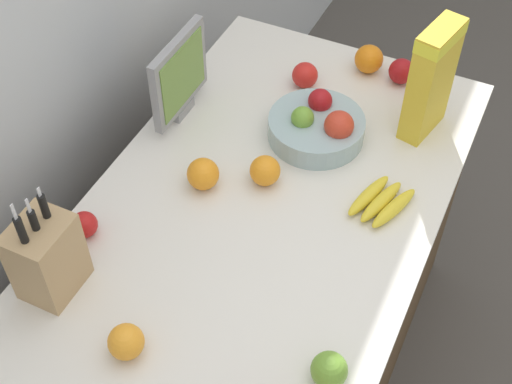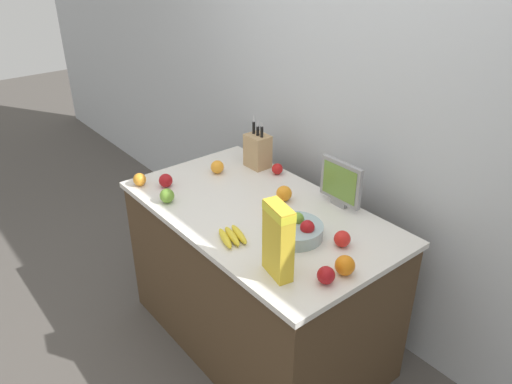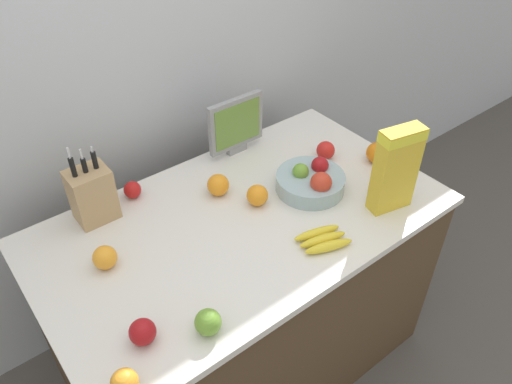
{
  "view_description": "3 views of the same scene",
  "coord_description": "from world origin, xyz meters",
  "px_view_note": "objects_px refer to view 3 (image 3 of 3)",
  "views": [
    {
      "loc": [
        -1.08,
        -0.5,
        2.27
      ],
      "look_at": [
        -0.05,
        -0.01,
        1.01
      ],
      "focal_mm": 50.0,
      "sensor_mm": 36.0,
      "label": 1
    },
    {
      "loc": [
        1.75,
        -1.43,
        2.21
      ],
      "look_at": [
        -0.01,
        -0.01,
        1.0
      ],
      "focal_mm": 35.0,
      "sensor_mm": 36.0,
      "label": 2
    },
    {
      "loc": [
        -0.8,
        -1.1,
        2.12
      ],
      "look_at": [
        0.08,
        0.02,
        0.96
      ],
      "focal_mm": 35.0,
      "sensor_mm": 36.0,
      "label": 3
    }
  ],
  "objects_px": {
    "orange_by_cereal": "(377,153)",
    "orange_front_right": "(257,195)",
    "banana_bunch": "(323,240)",
    "cereal_box": "(396,167)",
    "apple_middle": "(208,322)",
    "orange_mid_left": "(124,382)",
    "knife_block": "(92,194)",
    "orange_mid_right": "(218,185)",
    "fruit_bowl": "(311,181)",
    "apple_by_knife_block": "(132,190)",
    "small_monitor": "(236,124)",
    "apple_rightmost": "(143,332)",
    "orange_near_bowl": "(105,258)",
    "apple_front": "(326,150)",
    "apple_near_bananas": "(395,166)"
  },
  "relations": [
    {
      "from": "orange_mid_left",
      "to": "knife_block",
      "type": "bearing_deg",
      "value": 71.71
    },
    {
      "from": "apple_middle",
      "to": "orange_by_cereal",
      "type": "height_order",
      "value": "orange_by_cereal"
    },
    {
      "from": "knife_block",
      "to": "orange_by_cereal",
      "type": "bearing_deg",
      "value": -20.15
    },
    {
      "from": "apple_front",
      "to": "orange_mid_left",
      "type": "bearing_deg",
      "value": -158.93
    },
    {
      "from": "small_monitor",
      "to": "apple_middle",
      "type": "height_order",
      "value": "small_monitor"
    },
    {
      "from": "apple_near_bananas",
      "to": "apple_by_knife_block",
      "type": "bearing_deg",
      "value": 150.0
    },
    {
      "from": "orange_mid_left",
      "to": "orange_near_bowl",
      "type": "bearing_deg",
      "value": 71.32
    },
    {
      "from": "apple_by_knife_block",
      "to": "orange_mid_left",
      "type": "bearing_deg",
      "value": -118.47
    },
    {
      "from": "apple_front",
      "to": "orange_front_right",
      "type": "xyz_separation_m",
      "value": [
        -0.41,
        -0.06,
        0.0
      ]
    },
    {
      "from": "knife_block",
      "to": "fruit_bowl",
      "type": "relative_size",
      "value": 1.19
    },
    {
      "from": "apple_middle",
      "to": "fruit_bowl",
      "type": "bearing_deg",
      "value": 23.8
    },
    {
      "from": "cereal_box",
      "to": "orange_near_bowl",
      "type": "bearing_deg",
      "value": 171.6
    },
    {
      "from": "cereal_box",
      "to": "apple_near_bananas",
      "type": "bearing_deg",
      "value": 46.33
    },
    {
      "from": "cereal_box",
      "to": "apple_middle",
      "type": "distance_m",
      "value": 0.86
    },
    {
      "from": "apple_middle",
      "to": "apple_rightmost",
      "type": "distance_m",
      "value": 0.18
    },
    {
      "from": "orange_by_cereal",
      "to": "orange_front_right",
      "type": "height_order",
      "value": "orange_by_cereal"
    },
    {
      "from": "cereal_box",
      "to": "apple_rightmost",
      "type": "xyz_separation_m",
      "value": [
        -1.01,
        0.04,
        -0.14
      ]
    },
    {
      "from": "orange_by_cereal",
      "to": "cereal_box",
      "type": "bearing_deg",
      "value": -129.02
    },
    {
      "from": "orange_front_right",
      "to": "banana_bunch",
      "type": "bearing_deg",
      "value": -81.18
    },
    {
      "from": "orange_front_right",
      "to": "orange_mid_right",
      "type": "distance_m",
      "value": 0.16
    },
    {
      "from": "apple_by_knife_block",
      "to": "orange_mid_left",
      "type": "xyz_separation_m",
      "value": [
        -0.38,
        -0.71,
        0.0
      ]
    },
    {
      "from": "orange_near_bowl",
      "to": "orange_by_cereal",
      "type": "xyz_separation_m",
      "value": [
        1.15,
        -0.14,
        0.0
      ]
    },
    {
      "from": "fruit_bowl",
      "to": "orange_mid_left",
      "type": "xyz_separation_m",
      "value": [
        -0.95,
        -0.32,
        -0.0
      ]
    },
    {
      "from": "fruit_bowl",
      "to": "banana_bunch",
      "type": "xyz_separation_m",
      "value": [
        -0.17,
        -0.24,
        -0.02
      ]
    },
    {
      "from": "banana_bunch",
      "to": "orange_by_cereal",
      "type": "height_order",
      "value": "orange_by_cereal"
    },
    {
      "from": "apple_rightmost",
      "to": "orange_mid_left",
      "type": "bearing_deg",
      "value": -135.48
    },
    {
      "from": "orange_near_bowl",
      "to": "orange_mid_right",
      "type": "bearing_deg",
      "value": 9.48
    },
    {
      "from": "apple_front",
      "to": "orange_mid_right",
      "type": "distance_m",
      "value": 0.5
    },
    {
      "from": "apple_middle",
      "to": "orange_near_bowl",
      "type": "bearing_deg",
      "value": 106.63
    },
    {
      "from": "apple_front",
      "to": "apple_middle",
      "type": "bearing_deg",
      "value": -154.33
    },
    {
      "from": "cereal_box",
      "to": "orange_by_cereal",
      "type": "relative_size",
      "value": 3.83
    },
    {
      "from": "apple_middle",
      "to": "orange_mid_right",
      "type": "relative_size",
      "value": 0.92
    },
    {
      "from": "small_monitor",
      "to": "apple_rightmost",
      "type": "height_order",
      "value": "small_monitor"
    },
    {
      "from": "fruit_bowl",
      "to": "apple_rightmost",
      "type": "distance_m",
      "value": 0.87
    },
    {
      "from": "orange_mid_left",
      "to": "orange_by_cereal",
      "type": "bearing_deg",
      "value": 12.75
    },
    {
      "from": "knife_block",
      "to": "orange_by_cereal",
      "type": "height_order",
      "value": "knife_block"
    },
    {
      "from": "banana_bunch",
      "to": "apple_near_bananas",
      "type": "height_order",
      "value": "apple_near_bananas"
    },
    {
      "from": "cereal_box",
      "to": "banana_bunch",
      "type": "distance_m",
      "value": 0.37
    },
    {
      "from": "cereal_box",
      "to": "apple_middle",
      "type": "bearing_deg",
      "value": -164.3
    },
    {
      "from": "apple_rightmost",
      "to": "orange_near_bowl",
      "type": "height_order",
      "value": "orange_near_bowl"
    },
    {
      "from": "apple_front",
      "to": "orange_mid_left",
      "type": "xyz_separation_m",
      "value": [
        -1.15,
        -0.44,
        -0.0
      ]
    },
    {
      "from": "banana_bunch",
      "to": "orange_mid_right",
      "type": "relative_size",
      "value": 2.24
    },
    {
      "from": "apple_by_knife_block",
      "to": "small_monitor",
      "type": "bearing_deg",
      "value": 0.3
    },
    {
      "from": "small_monitor",
      "to": "apple_rightmost",
      "type": "relative_size",
      "value": 3.36
    },
    {
      "from": "apple_front",
      "to": "orange_near_bowl",
      "type": "xyz_separation_m",
      "value": [
        -1.0,
        -0.0,
        0.0
      ]
    },
    {
      "from": "orange_by_cereal",
      "to": "orange_front_right",
      "type": "xyz_separation_m",
      "value": [
        -0.56,
        0.09,
        -0.0
      ]
    },
    {
      "from": "orange_mid_right",
      "to": "fruit_bowl",
      "type": "bearing_deg",
      "value": -33.69
    },
    {
      "from": "knife_block",
      "to": "apple_front",
      "type": "relative_size",
      "value": 4.12
    },
    {
      "from": "small_monitor",
      "to": "orange_mid_right",
      "type": "relative_size",
      "value": 3.08
    },
    {
      "from": "apple_rightmost",
      "to": "orange_front_right",
      "type": "relative_size",
      "value": 0.96
    }
  ]
}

